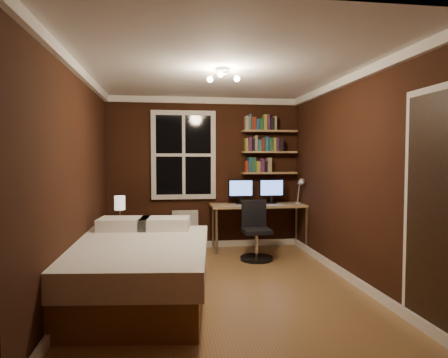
{
  "coord_description": "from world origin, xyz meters",
  "views": [
    {
      "loc": [
        -0.62,
        -4.56,
        1.5
      ],
      "look_at": [
        0.1,
        0.45,
        1.23
      ],
      "focal_mm": 32.0,
      "sensor_mm": 36.0,
      "label": 1
    }
  ],
  "objects": [
    {
      "name": "floor",
      "position": [
        0.0,
        0.0,
        0.0
      ],
      "size": [
        4.2,
        4.2,
        0.0
      ],
      "primitive_type": "plane",
      "color": "brown",
      "rests_on": "ground"
    },
    {
      "name": "wall_back",
      "position": [
        0.0,
        2.1,
        1.25
      ],
      "size": [
        3.2,
        0.04,
        2.5
      ],
      "primitive_type": "cube",
      "color": "black",
      "rests_on": "ground"
    },
    {
      "name": "wall_left",
      "position": [
        -1.6,
        0.0,
        1.25
      ],
      "size": [
        0.04,
        4.2,
        2.5
      ],
      "primitive_type": "cube",
      "color": "black",
      "rests_on": "ground"
    },
    {
      "name": "wall_right",
      "position": [
        1.6,
        0.0,
        1.25
      ],
      "size": [
        0.04,
        4.2,
        2.5
      ],
      "primitive_type": "cube",
      "color": "black",
      "rests_on": "ground"
    },
    {
      "name": "ceiling",
      "position": [
        0.0,
        0.0,
        2.5
      ],
      "size": [
        3.2,
        4.2,
        0.02
      ],
      "primitive_type": "cube",
      "color": "white",
      "rests_on": "wall_back"
    },
    {
      "name": "window",
      "position": [
        -0.35,
        2.06,
        1.55
      ],
      "size": [
        1.06,
        0.06,
        1.46
      ],
      "primitive_type": "cube",
      "color": "white",
      "rests_on": "wall_back"
    },
    {
      "name": "door",
      "position": [
        1.59,
        -1.55,
        1.02
      ],
      "size": [
        0.03,
        0.82,
        2.05
      ],
      "primitive_type": null,
      "color": "black",
      "rests_on": "ground"
    },
    {
      "name": "ceiling_fixture",
      "position": [
        0.0,
        -0.1,
        2.4
      ],
      "size": [
        0.44,
        0.44,
        0.18
      ],
      "primitive_type": null,
      "color": "beige",
      "rests_on": "ceiling"
    },
    {
      "name": "bookshelf_lower",
      "position": [
        1.08,
        1.98,
        1.25
      ],
      "size": [
        0.92,
        0.22,
        0.03
      ],
      "primitive_type": "cube",
      "color": "#A1814E",
      "rests_on": "wall_back"
    },
    {
      "name": "books_row_lower",
      "position": [
        1.08,
        1.98,
        1.38
      ],
      "size": [
        0.42,
        0.16,
        0.23
      ],
      "primitive_type": null,
      "color": "maroon",
      "rests_on": "bookshelf_lower"
    },
    {
      "name": "bookshelf_middle",
      "position": [
        1.08,
        1.98,
        1.6
      ],
      "size": [
        0.92,
        0.22,
        0.03
      ],
      "primitive_type": "cube",
      "color": "#A1814E",
      "rests_on": "wall_back"
    },
    {
      "name": "books_row_middle",
      "position": [
        1.08,
        1.98,
        1.73
      ],
      "size": [
        0.66,
        0.16,
        0.23
      ],
      "primitive_type": null,
      "color": "#1C577E",
      "rests_on": "bookshelf_middle"
    },
    {
      "name": "bookshelf_upper",
      "position": [
        1.08,
        1.98,
        1.95
      ],
      "size": [
        0.92,
        0.22,
        0.03
      ],
      "primitive_type": "cube",
      "color": "#A1814E",
      "rests_on": "wall_back"
    },
    {
      "name": "books_row_upper",
      "position": [
        1.08,
        1.98,
        2.08
      ],
      "size": [
        0.54,
        0.16,
        0.23
      ],
      "primitive_type": null,
      "color": "#265A39",
      "rests_on": "bookshelf_upper"
    },
    {
      "name": "bed",
      "position": [
        -1.0,
        -0.26,
        0.32
      ],
      "size": [
        1.81,
        2.36,
        0.75
      ],
      "rotation": [
        0.0,
        0.0,
        -0.11
      ],
      "color": "brown",
      "rests_on": "ground"
    },
    {
      "name": "nightstand",
      "position": [
        -1.29,
        1.21,
        0.27
      ],
      "size": [
        0.48,
        0.48,
        0.53
      ],
      "primitive_type": "cube",
      "rotation": [
        0.0,
        0.0,
        -0.13
      ],
      "color": "brown",
      "rests_on": "ground"
    },
    {
      "name": "bedside_lamp",
      "position": [
        -1.29,
        1.21,
        0.75
      ],
      "size": [
        0.15,
        0.15,
        0.44
      ],
      "primitive_type": null,
      "color": "beige",
      "rests_on": "nightstand"
    },
    {
      "name": "radiator",
      "position": [
        -0.34,
        1.99,
        0.32
      ],
      "size": [
        0.42,
        0.15,
        0.64
      ],
      "primitive_type": "cube",
      "color": "beige",
      "rests_on": "ground"
    },
    {
      "name": "desk",
      "position": [
        0.86,
        1.78,
        0.69
      ],
      "size": [
        1.57,
        0.59,
        0.75
      ],
      "color": "#A1814E",
      "rests_on": "ground"
    },
    {
      "name": "monitor_left",
      "position": [
        0.57,
        1.86,
        0.95
      ],
      "size": [
        0.42,
        0.12,
        0.41
      ],
      "primitive_type": null,
      "color": "black",
      "rests_on": "desk"
    },
    {
      "name": "monitor_right",
      "position": [
        1.09,
        1.86,
        0.95
      ],
      "size": [
        0.42,
        0.12,
        0.41
      ],
      "primitive_type": null,
      "color": "black",
      "rests_on": "desk"
    },
    {
      "name": "desk_lamp",
      "position": [
        1.53,
        1.69,
        0.97
      ],
      "size": [
        0.14,
        0.32,
        0.44
      ],
      "primitive_type": null,
      "color": "silver",
      "rests_on": "desk"
    },
    {
      "name": "office_chair",
      "position": [
        0.67,
        1.15,
        0.32
      ],
      "size": [
        0.48,
        0.48,
        0.87
      ],
      "rotation": [
        0.0,
        0.0,
        0.03
      ],
      "color": "black",
      "rests_on": "ground"
    }
  ]
}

